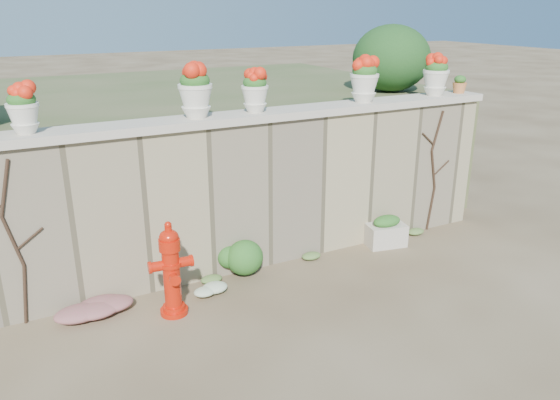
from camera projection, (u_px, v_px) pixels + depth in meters
ground at (303, 330)px, 6.02m from camera, size 80.00×80.00×0.00m
stone_wall at (236, 197)px, 7.19m from camera, size 8.00×0.40×2.00m
wall_cap at (234, 118)px, 6.83m from camera, size 8.10×0.52×0.10m
raised_fill at (166, 145)px, 9.86m from camera, size 9.00×6.00×2.00m
back_shrub_right at (391, 58)px, 9.16m from camera, size 1.30×1.30×1.10m
vine_left at (14, 242)px, 5.84m from camera, size 0.60×0.04×1.91m
vine_right at (434, 170)px, 8.42m from camera, size 0.60×0.04×1.91m
fire_hydrant at (171, 269)px, 6.16m from camera, size 0.49×0.35×1.14m
planter_box at (386, 232)px, 8.08m from camera, size 0.62×0.43×0.47m
green_shrub at (237, 254)px, 7.16m from camera, size 0.62×0.56×0.59m
magenta_clump at (94, 307)px, 6.24m from camera, size 0.91×0.61×0.24m
white_flowers at (207, 289)px, 6.69m from camera, size 0.53×0.42×0.19m
urn_pot_1 at (23, 109)px, 5.69m from camera, size 0.33×0.33×0.52m
urn_pot_2 at (195, 91)px, 6.50m from camera, size 0.41×0.41×0.64m
urn_pot_3 at (255, 91)px, 6.86m from camera, size 0.34×0.34×0.54m
urn_pot_4 at (364, 80)px, 7.58m from camera, size 0.40×0.40×0.63m
urn_pot_5 at (436, 75)px, 8.16m from camera, size 0.39×0.39×0.61m
terracotta_pot at (460, 85)px, 8.44m from camera, size 0.22×0.22×0.26m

